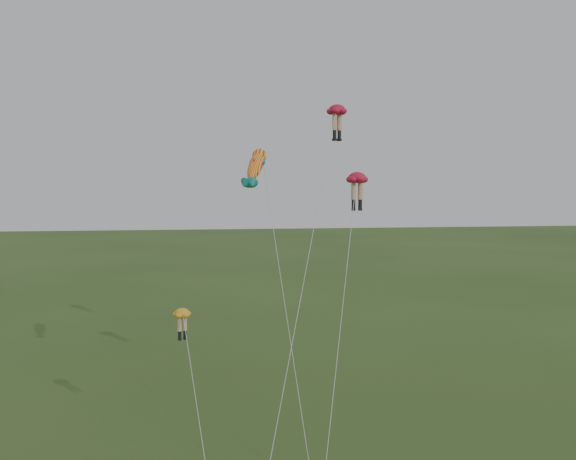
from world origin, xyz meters
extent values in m
ellipsoid|color=red|center=(5.27, 12.38, 19.13)|extent=(1.93, 1.93, 0.70)
cylinder|color=tan|center=(5.09, 12.27, 18.30)|extent=(0.31, 0.31, 1.07)
cylinder|color=black|center=(5.09, 12.27, 17.50)|extent=(0.24, 0.24, 0.54)
cube|color=black|center=(5.09, 12.27, 17.15)|extent=(0.31, 0.36, 0.16)
cylinder|color=tan|center=(5.46, 12.49, 18.30)|extent=(0.31, 0.31, 1.07)
cylinder|color=black|center=(5.46, 12.49, 17.50)|extent=(0.24, 0.24, 0.54)
cube|color=black|center=(5.46, 12.49, 17.15)|extent=(0.31, 0.36, 0.16)
cylinder|color=silver|center=(2.11, 4.90, 9.85)|extent=(6.36, 14.98, 19.27)
ellipsoid|color=red|center=(5.25, 6.41, 14.68)|extent=(1.38, 1.38, 0.65)
cylinder|color=tan|center=(5.05, 6.40, 13.91)|extent=(0.29, 0.29, 0.99)
cylinder|color=black|center=(5.05, 6.40, 13.16)|extent=(0.23, 0.23, 0.50)
cube|color=black|center=(5.05, 6.40, 12.84)|extent=(0.18, 0.30, 0.14)
cylinder|color=tan|center=(5.45, 6.43, 13.91)|extent=(0.29, 0.29, 0.99)
cylinder|color=black|center=(5.45, 6.43, 13.16)|extent=(0.23, 0.23, 0.50)
cube|color=black|center=(5.45, 6.43, 12.84)|extent=(0.18, 0.30, 0.14)
cylinder|color=silver|center=(3.51, 2.20, 7.61)|extent=(3.51, 8.47, 14.79)
ellipsoid|color=gold|center=(-4.68, 4.37, 7.51)|extent=(1.34, 1.34, 0.50)
cylinder|color=tan|center=(-4.82, 4.30, 6.92)|extent=(0.22, 0.22, 0.77)
cylinder|color=black|center=(-4.82, 4.30, 6.34)|extent=(0.17, 0.17, 0.38)
cube|color=black|center=(-4.82, 4.30, 6.10)|extent=(0.21, 0.26, 0.11)
cylinder|color=tan|center=(-4.54, 4.43, 6.92)|extent=(0.22, 0.22, 0.77)
cylinder|color=black|center=(-4.54, 4.43, 6.34)|extent=(0.17, 0.17, 0.38)
cube|color=black|center=(-4.54, 4.43, 6.10)|extent=(0.21, 0.26, 0.11)
cylinder|color=silver|center=(-3.96, 1.20, 3.99)|extent=(1.48, 6.36, 7.56)
ellipsoid|color=yellow|center=(-0.47, 7.62, 15.41)|extent=(1.85, 2.99, 2.44)
sphere|color=yellow|center=(-0.47, 7.62, 15.41)|extent=(1.29, 1.50, 1.26)
cone|color=#137D71|center=(-0.47, 7.62, 15.41)|extent=(1.06, 1.33, 1.22)
cone|color=#137D71|center=(-0.47, 7.62, 15.41)|extent=(1.06, 1.33, 1.22)
cone|color=#137D71|center=(-0.47, 7.62, 15.41)|extent=(0.60, 0.75, 0.68)
cone|color=#137D71|center=(-0.47, 7.62, 15.41)|extent=(0.60, 0.75, 0.68)
cone|color=red|center=(-0.47, 7.62, 15.41)|extent=(0.64, 0.76, 0.66)
cylinder|color=silver|center=(0.53, 3.53, 7.81)|extent=(2.03, 8.21, 15.20)
camera|label=1|loc=(-3.27, -29.64, 14.74)|focal=40.00mm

